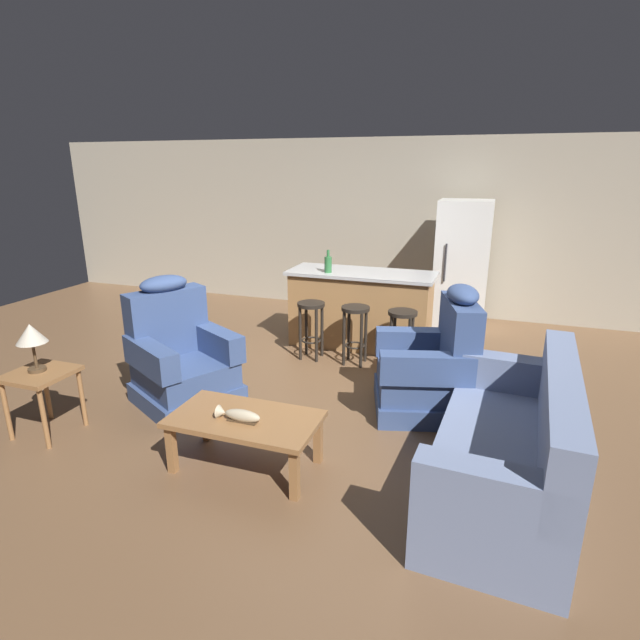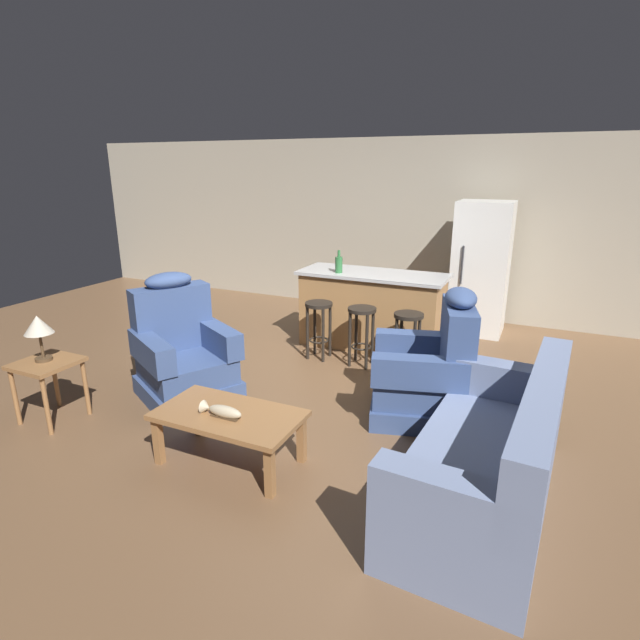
{
  "view_description": "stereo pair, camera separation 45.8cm",
  "coord_description": "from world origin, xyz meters",
  "px_view_note": "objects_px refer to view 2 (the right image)",
  "views": [
    {
      "loc": [
        1.49,
        -4.49,
        2.19
      ],
      "look_at": [
        -0.04,
        -0.1,
        0.75
      ],
      "focal_mm": 28.0,
      "sensor_mm": 36.0,
      "label": 1
    },
    {
      "loc": [
        1.92,
        -4.32,
        2.19
      ],
      "look_at": [
        -0.04,
        -0.1,
        0.75
      ],
      "focal_mm": 28.0,
      "sensor_mm": 36.0,
      "label": 2
    }
  ],
  "objects_px": {
    "recliner_near_island": "(429,372)",
    "end_table": "(48,372)",
    "couch": "(492,460)",
    "recliner_near_lamp": "(183,354)",
    "bottle_tall_green": "(339,264)",
    "bar_stool_middle": "(362,326)",
    "coffee_table": "(229,419)",
    "table_lamp": "(38,327)",
    "refrigerator": "(481,268)",
    "fish_figurine": "(221,411)",
    "bar_stool_left": "(319,320)",
    "kitchen_island": "(372,310)",
    "bar_stool_right": "(408,332)"
  },
  "relations": [
    {
      "from": "kitchen_island",
      "to": "bar_stool_middle",
      "type": "distance_m",
      "value": 0.64
    },
    {
      "from": "refrigerator",
      "to": "bottle_tall_green",
      "type": "xyz_separation_m",
      "value": [
        -1.49,
        -1.37,
        0.17
      ]
    },
    {
      "from": "table_lamp",
      "to": "bar_stool_middle",
      "type": "bearing_deg",
      "value": 48.64
    },
    {
      "from": "recliner_near_lamp",
      "to": "refrigerator",
      "type": "bearing_deg",
      "value": 83.24
    },
    {
      "from": "bar_stool_middle",
      "to": "bottle_tall_green",
      "type": "relative_size",
      "value": 2.48
    },
    {
      "from": "end_table",
      "to": "refrigerator",
      "type": "distance_m",
      "value": 5.22
    },
    {
      "from": "recliner_near_lamp",
      "to": "bar_stool_right",
      "type": "bearing_deg",
      "value": 66.59
    },
    {
      "from": "bottle_tall_green",
      "to": "refrigerator",
      "type": "bearing_deg",
      "value": 42.74
    },
    {
      "from": "coffee_table",
      "to": "bar_stool_middle",
      "type": "xyz_separation_m",
      "value": [
        0.22,
        2.28,
        0.11
      ]
    },
    {
      "from": "kitchen_island",
      "to": "refrigerator",
      "type": "xyz_separation_m",
      "value": [
        1.11,
        1.2,
        0.4
      ]
    },
    {
      "from": "end_table",
      "to": "table_lamp",
      "type": "height_order",
      "value": "table_lamp"
    },
    {
      "from": "bar_stool_middle",
      "to": "recliner_near_lamp",
      "type": "bearing_deg",
      "value": -132.7
    },
    {
      "from": "couch",
      "to": "kitchen_island",
      "type": "xyz_separation_m",
      "value": [
        -1.74,
        2.61,
        0.14
      ]
    },
    {
      "from": "recliner_near_lamp",
      "to": "end_table",
      "type": "xyz_separation_m",
      "value": [
        -0.72,
        -0.93,
        0.04
      ]
    },
    {
      "from": "couch",
      "to": "bar_stool_right",
      "type": "distance_m",
      "value": 2.27
    },
    {
      "from": "recliner_near_island",
      "to": "end_table",
      "type": "relative_size",
      "value": 2.14
    },
    {
      "from": "kitchen_island",
      "to": "bar_stool_left",
      "type": "bearing_deg",
      "value": -124.33
    },
    {
      "from": "couch",
      "to": "bar_stool_left",
      "type": "distance_m",
      "value": 2.94
    },
    {
      "from": "couch",
      "to": "bottle_tall_green",
      "type": "relative_size",
      "value": 7.12
    },
    {
      "from": "recliner_near_lamp",
      "to": "bottle_tall_green",
      "type": "distance_m",
      "value": 2.18
    },
    {
      "from": "couch",
      "to": "end_table",
      "type": "height_order",
      "value": "couch"
    },
    {
      "from": "kitchen_island",
      "to": "bar_stool_left",
      "type": "distance_m",
      "value": 0.76
    },
    {
      "from": "recliner_near_lamp",
      "to": "bar_stool_left",
      "type": "height_order",
      "value": "recliner_near_lamp"
    },
    {
      "from": "recliner_near_lamp",
      "to": "refrigerator",
      "type": "relative_size",
      "value": 0.68
    },
    {
      "from": "refrigerator",
      "to": "recliner_near_lamp",
      "type": "bearing_deg",
      "value": -125.57
    },
    {
      "from": "coffee_table",
      "to": "table_lamp",
      "type": "distance_m",
      "value": 1.94
    },
    {
      "from": "couch",
      "to": "bottle_tall_green",
      "type": "xyz_separation_m",
      "value": [
        -2.12,
        2.43,
        0.71
      ]
    },
    {
      "from": "table_lamp",
      "to": "recliner_near_lamp",
      "type": "bearing_deg",
      "value": 50.86
    },
    {
      "from": "end_table",
      "to": "couch",
      "type": "bearing_deg",
      "value": 6.14
    },
    {
      "from": "couch",
      "to": "recliner_near_lamp",
      "type": "xyz_separation_m",
      "value": [
        -2.98,
        0.53,
        0.08
      ]
    },
    {
      "from": "recliner_near_island",
      "to": "bottle_tall_green",
      "type": "height_order",
      "value": "bottle_tall_green"
    },
    {
      "from": "end_table",
      "to": "bottle_tall_green",
      "type": "height_order",
      "value": "bottle_tall_green"
    },
    {
      "from": "table_lamp",
      "to": "refrigerator",
      "type": "xyz_separation_m",
      "value": [
        3.09,
        4.2,
        0.01
      ]
    },
    {
      "from": "bottle_tall_green",
      "to": "end_table",
      "type": "bearing_deg",
      "value": -119.11
    },
    {
      "from": "recliner_near_island",
      "to": "bar_stool_middle",
      "type": "xyz_separation_m",
      "value": [
        -0.97,
        0.88,
        0.05
      ]
    },
    {
      "from": "table_lamp",
      "to": "end_table",
      "type": "bearing_deg",
      "value": -12.6
    },
    {
      "from": "coffee_table",
      "to": "refrigerator",
      "type": "relative_size",
      "value": 0.62
    },
    {
      "from": "couch",
      "to": "table_lamp",
      "type": "bearing_deg",
      "value": 9.77
    },
    {
      "from": "kitchen_island",
      "to": "bottle_tall_green",
      "type": "distance_m",
      "value": 0.71
    },
    {
      "from": "recliner_near_island",
      "to": "table_lamp",
      "type": "distance_m",
      "value": 3.43
    },
    {
      "from": "coffee_table",
      "to": "fish_figurine",
      "type": "relative_size",
      "value": 3.24
    },
    {
      "from": "bar_stool_right",
      "to": "bottle_tall_green",
      "type": "distance_m",
      "value": 1.25
    },
    {
      "from": "table_lamp",
      "to": "bar_stool_left",
      "type": "height_order",
      "value": "table_lamp"
    },
    {
      "from": "kitchen_island",
      "to": "table_lamp",
      "type": "bearing_deg",
      "value": -123.48
    },
    {
      "from": "bar_stool_left",
      "to": "refrigerator",
      "type": "bearing_deg",
      "value": 49.91
    },
    {
      "from": "recliner_near_lamp",
      "to": "bar_stool_middle",
      "type": "xyz_separation_m",
      "value": [
        1.34,
        1.45,
        0.05
      ]
    },
    {
      "from": "bar_stool_middle",
      "to": "bottle_tall_green",
      "type": "xyz_separation_m",
      "value": [
        -0.48,
        0.46,
        0.58
      ]
    },
    {
      "from": "recliner_near_island",
      "to": "table_lamp",
      "type": "bearing_deg",
      "value": 10.29
    },
    {
      "from": "end_table",
      "to": "coffee_table",
      "type": "bearing_deg",
      "value": 3.06
    },
    {
      "from": "recliner_near_island",
      "to": "bar_stool_right",
      "type": "xyz_separation_m",
      "value": [
        -0.44,
        0.88,
        0.05
      ]
    }
  ]
}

